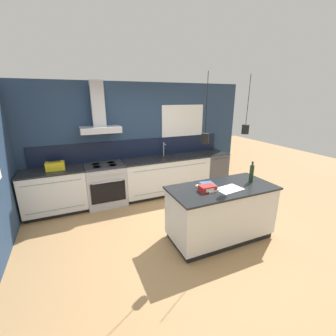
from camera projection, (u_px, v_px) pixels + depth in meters
The scene contains 12 objects.
ground_plane at pixel (169, 236), 3.85m from camera, with size 16.00×16.00×0.00m, color #A87F51.
wall_back at pixel (133, 139), 5.18m from camera, with size 5.60×2.48×2.60m.
counter_run_left at pixel (55, 192), 4.52m from camera, with size 1.21×0.64×0.91m.
counter_run_sink at pixel (167, 175), 5.45m from camera, with size 2.09×0.64×1.24m.
oven_range at pixel (106, 184), 4.90m from camera, with size 0.82×0.66×0.91m.
dishwasher at pixel (213, 169), 5.96m from camera, with size 0.58×0.65×0.91m.
kitchen_island at pixel (220, 212), 3.71m from camera, with size 1.72×0.83×0.91m.
bottle_on_island at pixel (252, 173), 3.75m from camera, with size 0.07×0.07×0.35m.
book_stack at pixel (208, 186), 3.51m from camera, with size 0.29×0.37×0.07m.
red_supply_box at pixel (207, 188), 3.40m from camera, with size 0.24×0.17×0.09m.
paper_pile at pixel (229, 189), 3.49m from camera, with size 0.45×0.32×0.01m.
yellow_toolbox at pixel (55, 166), 4.39m from camera, with size 0.34×0.18×0.19m.
Camera 1 is at (-1.34, -3.04, 2.28)m, focal length 24.00 mm.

